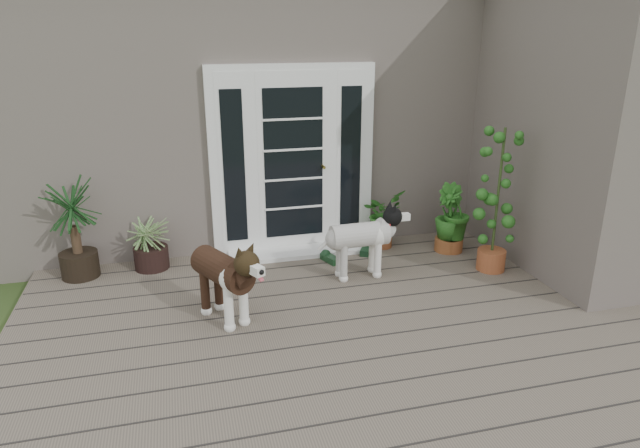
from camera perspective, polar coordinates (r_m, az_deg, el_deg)
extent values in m
cube|color=#6B5B4C|center=(4.95, 5.20, -11.97)|extent=(6.20, 4.60, 0.12)
cube|color=#665E54|center=(8.42, -4.44, 11.90)|extent=(7.40, 4.00, 3.10)
cube|color=#665E54|center=(6.79, 26.19, 8.24)|extent=(1.60, 2.40, 3.10)
cube|color=white|center=(6.46, -2.79, 6.49)|extent=(1.90, 0.14, 2.15)
cube|color=white|center=(6.58, -2.28, -2.83)|extent=(1.60, 0.40, 0.05)
imported|color=#1D6523|center=(6.74, 6.41, 0.19)|extent=(0.69, 0.69, 0.63)
imported|color=#1B611C|center=(6.74, 13.37, -0.32)|extent=(0.56, 0.56, 0.60)
imported|color=#1F5618|center=(6.74, 13.00, -0.23)|extent=(0.49, 0.49, 0.61)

